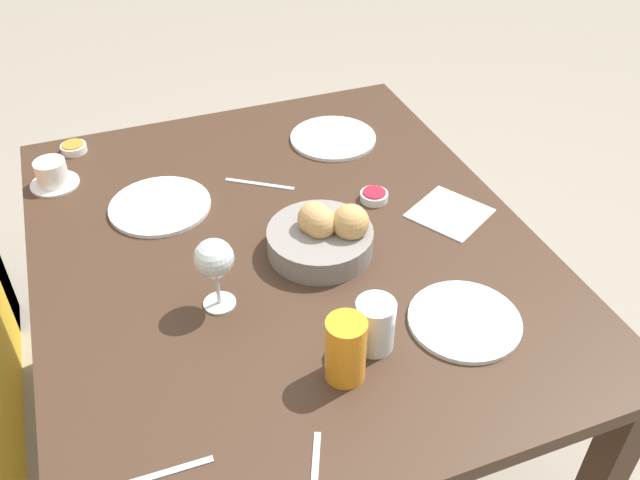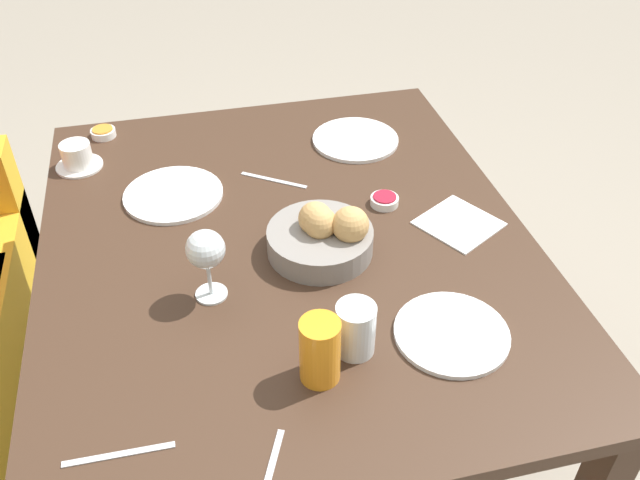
{
  "view_description": "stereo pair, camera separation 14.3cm",
  "coord_description": "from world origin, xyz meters",
  "px_view_note": "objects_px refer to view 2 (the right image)",
  "views": [
    {
      "loc": [
        -1.1,
        0.33,
        1.66
      ],
      "look_at": [
        -0.05,
        -0.06,
        0.77
      ],
      "focal_mm": 38.0,
      "sensor_mm": 36.0,
      "label": 1
    },
    {
      "loc": [
        -1.14,
        0.19,
        1.66
      ],
      "look_at": [
        -0.05,
        -0.06,
        0.77
      ],
      "focal_mm": 38.0,
      "sensor_mm": 36.0,
      "label": 2
    }
  ],
  "objects_px": {
    "plate_near_right": "(355,140)",
    "fork_silver": "(119,455)",
    "bread_basket": "(323,235)",
    "water_tumbler": "(355,329)",
    "wine_glass": "(206,251)",
    "jam_bowl_berry": "(384,200)",
    "knife_silver": "(274,180)",
    "jam_bowl_honey": "(103,133)",
    "coffee_cup": "(77,157)",
    "juice_glass": "(320,351)",
    "plate_near_left": "(452,333)",
    "plate_far_center": "(173,194)",
    "napkin": "(459,223)",
    "spoon_coffee": "(272,465)"
  },
  "relations": [
    {
      "from": "jam_bowl_honey",
      "to": "knife_silver",
      "type": "relative_size",
      "value": 0.44
    },
    {
      "from": "plate_far_center",
      "to": "jam_bowl_honey",
      "type": "distance_m",
      "value": 0.37
    },
    {
      "from": "water_tumbler",
      "to": "plate_far_center",
      "type": "bearing_deg",
      "value": 27.12
    },
    {
      "from": "water_tumbler",
      "to": "spoon_coffee",
      "type": "xyz_separation_m",
      "value": [
        -0.2,
        0.19,
        -0.05
      ]
    },
    {
      "from": "plate_near_right",
      "to": "jam_bowl_berry",
      "type": "distance_m",
      "value": 0.29
    },
    {
      "from": "fork_silver",
      "to": "spoon_coffee",
      "type": "relative_size",
      "value": 1.41
    },
    {
      "from": "plate_near_left",
      "to": "fork_silver",
      "type": "distance_m",
      "value": 0.62
    },
    {
      "from": "jam_bowl_honey",
      "to": "napkin",
      "type": "height_order",
      "value": "jam_bowl_honey"
    },
    {
      "from": "jam_bowl_berry",
      "to": "plate_near_right",
      "type": "bearing_deg",
      "value": -2.3
    },
    {
      "from": "plate_near_right",
      "to": "fork_silver",
      "type": "bearing_deg",
      "value": 143.6
    },
    {
      "from": "bread_basket",
      "to": "knife_silver",
      "type": "xyz_separation_m",
      "value": [
        0.29,
        0.05,
        -0.04
      ]
    },
    {
      "from": "jam_bowl_honey",
      "to": "napkin",
      "type": "xyz_separation_m",
      "value": [
        -0.59,
        -0.78,
        -0.01
      ]
    },
    {
      "from": "plate_far_center",
      "to": "water_tumbler",
      "type": "relative_size",
      "value": 2.26
    },
    {
      "from": "bread_basket",
      "to": "plate_near_left",
      "type": "xyz_separation_m",
      "value": [
        -0.29,
        -0.18,
        -0.04
      ]
    },
    {
      "from": "wine_glass",
      "to": "coffee_cup",
      "type": "relative_size",
      "value": 1.35
    },
    {
      "from": "juice_glass",
      "to": "knife_silver",
      "type": "relative_size",
      "value": 0.85
    },
    {
      "from": "plate_near_right",
      "to": "bread_basket",
      "type": "bearing_deg",
      "value": 155.86
    },
    {
      "from": "jam_bowl_honey",
      "to": "jam_bowl_berry",
      "type": "bearing_deg",
      "value": -126.45
    },
    {
      "from": "water_tumbler",
      "to": "wine_glass",
      "type": "relative_size",
      "value": 0.67
    },
    {
      "from": "plate_near_right",
      "to": "jam_bowl_berry",
      "type": "relative_size",
      "value": 3.47
    },
    {
      "from": "spoon_coffee",
      "to": "napkin",
      "type": "relative_size",
      "value": 0.59
    },
    {
      "from": "coffee_cup",
      "to": "plate_near_right",
      "type": "bearing_deg",
      "value": -93.11
    },
    {
      "from": "water_tumbler",
      "to": "wine_glass",
      "type": "height_order",
      "value": "wine_glass"
    },
    {
      "from": "jam_bowl_berry",
      "to": "knife_silver",
      "type": "xyz_separation_m",
      "value": [
        0.16,
        0.23,
        -0.01
      ]
    },
    {
      "from": "juice_glass",
      "to": "water_tumbler",
      "type": "height_order",
      "value": "juice_glass"
    },
    {
      "from": "juice_glass",
      "to": "napkin",
      "type": "distance_m",
      "value": 0.54
    },
    {
      "from": "bread_basket",
      "to": "plate_near_right",
      "type": "xyz_separation_m",
      "value": [
        0.43,
        -0.19,
        -0.04
      ]
    },
    {
      "from": "bread_basket",
      "to": "knife_silver",
      "type": "height_order",
      "value": "bread_basket"
    },
    {
      "from": "bread_basket",
      "to": "napkin",
      "type": "bearing_deg",
      "value": -86.21
    },
    {
      "from": "plate_near_right",
      "to": "jam_bowl_honey",
      "type": "relative_size",
      "value": 3.47
    },
    {
      "from": "jam_bowl_berry",
      "to": "jam_bowl_honey",
      "type": "height_order",
      "value": "same"
    },
    {
      "from": "knife_silver",
      "to": "coffee_cup",
      "type": "bearing_deg",
      "value": 69.52
    },
    {
      "from": "bread_basket",
      "to": "plate_near_left",
      "type": "relative_size",
      "value": 1.05
    },
    {
      "from": "plate_near_left",
      "to": "coffee_cup",
      "type": "bearing_deg",
      "value": 42.55
    },
    {
      "from": "plate_near_right",
      "to": "water_tumbler",
      "type": "bearing_deg",
      "value": 164.26
    },
    {
      "from": "plate_far_center",
      "to": "jam_bowl_honey",
      "type": "height_order",
      "value": "jam_bowl_honey"
    },
    {
      "from": "jam_bowl_honey",
      "to": "napkin",
      "type": "relative_size",
      "value": 0.31
    },
    {
      "from": "plate_far_center",
      "to": "jam_bowl_honey",
      "type": "bearing_deg",
      "value": 26.69
    },
    {
      "from": "wine_glass",
      "to": "jam_bowl_berry",
      "type": "distance_m",
      "value": 0.49
    },
    {
      "from": "plate_near_left",
      "to": "knife_silver",
      "type": "height_order",
      "value": "plate_near_left"
    },
    {
      "from": "coffee_cup",
      "to": "fork_silver",
      "type": "xyz_separation_m",
      "value": [
        -0.88,
        -0.09,
        -0.03
      ]
    },
    {
      "from": "water_tumbler",
      "to": "wine_glass",
      "type": "distance_m",
      "value": 0.32
    },
    {
      "from": "spoon_coffee",
      "to": "plate_far_center",
      "type": "bearing_deg",
      "value": 7.46
    },
    {
      "from": "coffee_cup",
      "to": "plate_near_left",
      "type": "bearing_deg",
      "value": -137.45
    },
    {
      "from": "plate_near_left",
      "to": "jam_bowl_honey",
      "type": "height_order",
      "value": "jam_bowl_honey"
    },
    {
      "from": "water_tumbler",
      "to": "jam_bowl_honey",
      "type": "bearing_deg",
      "value": 26.96
    },
    {
      "from": "plate_far_center",
      "to": "jam_bowl_berry",
      "type": "xyz_separation_m",
      "value": [
        -0.15,
        -0.48,
        0.01
      ]
    },
    {
      "from": "plate_far_center",
      "to": "coffee_cup",
      "type": "height_order",
      "value": "coffee_cup"
    },
    {
      "from": "jam_bowl_berry",
      "to": "fork_silver",
      "type": "xyz_separation_m",
      "value": [
        -0.55,
        0.61,
        -0.01
      ]
    },
    {
      "from": "bread_basket",
      "to": "plate_far_center",
      "type": "distance_m",
      "value": 0.41
    }
  ]
}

